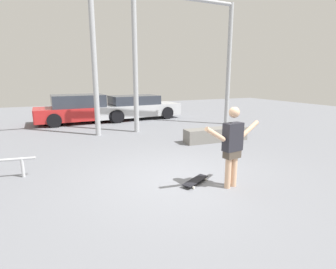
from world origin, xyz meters
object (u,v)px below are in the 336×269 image
(skateboarder, at_px, (233,144))
(skateboard, at_px, (196,181))
(parked_car_red, at_px, (81,109))
(grind_box, at_px, (216,135))
(parked_car_silver, at_px, (137,107))

(skateboarder, height_order, skateboard, skateboarder)
(parked_car_red, bearing_deg, grind_box, -59.44)
(skateboard, xyz_separation_m, parked_car_silver, (1.64, 9.09, 0.56))
(skateboarder, xyz_separation_m, parked_car_red, (-1.79, 9.53, -0.26))
(skateboarder, distance_m, parked_car_silver, 9.60)
(grind_box, height_order, parked_car_silver, parked_car_silver)
(skateboard, height_order, grind_box, grind_box)
(skateboarder, relative_size, parked_car_red, 0.37)
(skateboarder, height_order, parked_car_silver, skateboarder)
(grind_box, xyz_separation_m, parked_car_red, (-3.81, 6.09, 0.43))
(skateboarder, xyz_separation_m, grind_box, (2.02, 3.44, -0.68))
(parked_car_red, distance_m, parked_car_silver, 2.87)
(parked_car_red, xyz_separation_m, parked_car_silver, (2.87, 0.01, -0.04))
(parked_car_red, bearing_deg, skateboard, -83.76)
(skateboard, relative_size, grind_box, 0.34)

